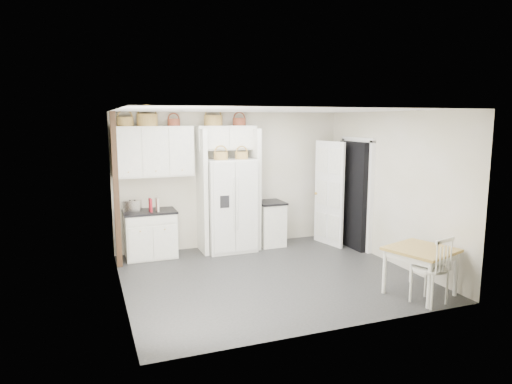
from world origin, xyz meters
name	(u,v)px	position (x,y,z in m)	size (l,w,h in m)	color
floor	(270,276)	(0.00, 0.00, 0.00)	(4.50, 4.50, 0.00)	#252526
ceiling	(271,110)	(0.00, 0.00, 2.60)	(4.50, 4.50, 0.00)	white
wall_back	(231,180)	(0.00, 2.00, 1.30)	(4.50, 4.50, 0.00)	#B5AE8A
wall_left	(119,205)	(-2.25, 0.00, 1.30)	(4.00, 4.00, 0.00)	#B5AE8A
wall_right	(391,188)	(2.25, 0.00, 1.30)	(4.00, 4.00, 0.00)	#B5AE8A
refrigerator	(229,205)	(-0.15, 1.66, 0.87)	(0.90, 0.72, 1.74)	silver
base_cab_left	(151,235)	(-1.63, 1.70, 0.41)	(0.88, 0.56, 0.82)	silver
base_cab_right	(270,224)	(0.70, 1.70, 0.42)	(0.47, 0.57, 0.84)	silver
dining_table	(420,271)	(1.70, -1.45, 0.34)	(0.81, 0.81, 0.68)	olive
windsor_chair	(430,268)	(1.60, -1.75, 0.49)	(0.48, 0.43, 0.98)	silver
counter_left	(150,212)	(-1.63, 1.70, 0.84)	(0.92, 0.60, 0.04)	black
counter_right	(270,202)	(0.70, 1.70, 0.85)	(0.51, 0.61, 0.04)	black
toaster	(132,206)	(-1.92, 1.71, 0.96)	(0.30, 0.17, 0.21)	silver
cookbook_red	(150,205)	(-1.62, 1.62, 0.97)	(0.03, 0.15, 0.23)	maroon
cookbook_cream	(157,205)	(-1.50, 1.62, 0.97)	(0.03, 0.16, 0.23)	beige
basket_upper_a	(125,122)	(-1.97, 1.83, 2.43)	(0.28, 0.28, 0.16)	olive
basket_upper_b	(147,120)	(-1.59, 1.83, 2.46)	(0.36, 0.36, 0.21)	olive
basket_upper_c	(174,122)	(-1.13, 1.83, 2.41)	(0.22, 0.22, 0.13)	brown
basket_bridge_a	(213,120)	(-0.39, 1.83, 2.45)	(0.34, 0.34, 0.19)	olive
basket_bridge_b	(239,122)	(0.11, 1.83, 2.42)	(0.25, 0.25, 0.14)	brown
basket_fridge_a	(221,156)	(-0.34, 1.56, 1.81)	(0.26, 0.26, 0.14)	olive
basket_fridge_b	(242,155)	(0.07, 1.56, 1.81)	(0.24, 0.24, 0.13)	olive
upper_cabinet	(154,152)	(-1.50, 1.83, 1.90)	(1.40, 0.34, 0.90)	silver
bridge_cabinet	(226,138)	(-0.15, 1.83, 2.12)	(1.12, 0.34, 0.45)	silver
fridge_panel_left	(202,191)	(-0.66, 1.70, 1.15)	(0.08, 0.60, 2.30)	silver
fridge_panel_right	(254,189)	(0.36, 1.70, 1.15)	(0.08, 0.60, 2.30)	silver
trim_post	(116,191)	(-2.20, 1.35, 1.30)	(0.09, 0.09, 2.60)	black
doorway_void	(354,195)	(2.16, 1.00, 1.02)	(0.18, 0.85, 2.05)	black
door_slab	(329,194)	(1.80, 1.33, 1.02)	(0.80, 0.04, 2.05)	white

